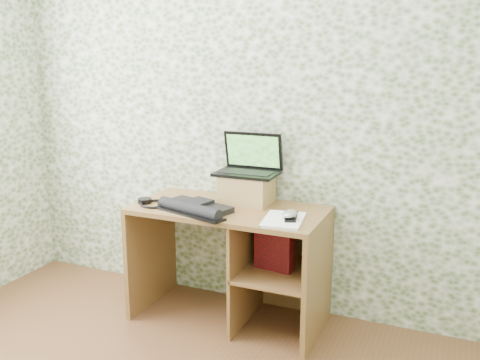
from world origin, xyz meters
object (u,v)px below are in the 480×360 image
at_px(riser, 247,189).
at_px(notepad, 283,220).
at_px(desk, 242,248).
at_px(laptop, 249,164).
at_px(keyboard, 194,207).

distance_m(riser, notepad, 0.44).
distance_m(desk, laptop, 0.54).
xyz_separation_m(desk, riser, (-0.02, 0.12, 0.36)).
relative_size(riser, keyboard, 0.60).
bearing_deg(riser, desk, -81.32).
xyz_separation_m(desk, notepad, (0.32, -0.16, 0.28)).
relative_size(riser, notepad, 0.98).
height_order(desk, notepad, notepad).
xyz_separation_m(riser, notepad, (0.34, -0.27, -0.08)).
bearing_deg(notepad, riser, 133.08).
xyz_separation_m(riser, keyboard, (-0.22, -0.30, -0.07)).
height_order(keyboard, notepad, keyboard).
distance_m(laptop, notepad, 0.52).
relative_size(desk, laptop, 3.04).
xyz_separation_m(laptop, keyboard, (-0.22, -0.34, -0.22)).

